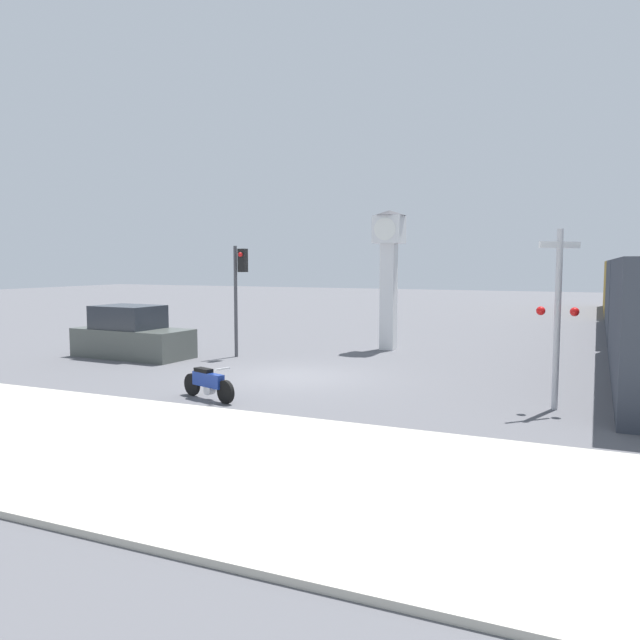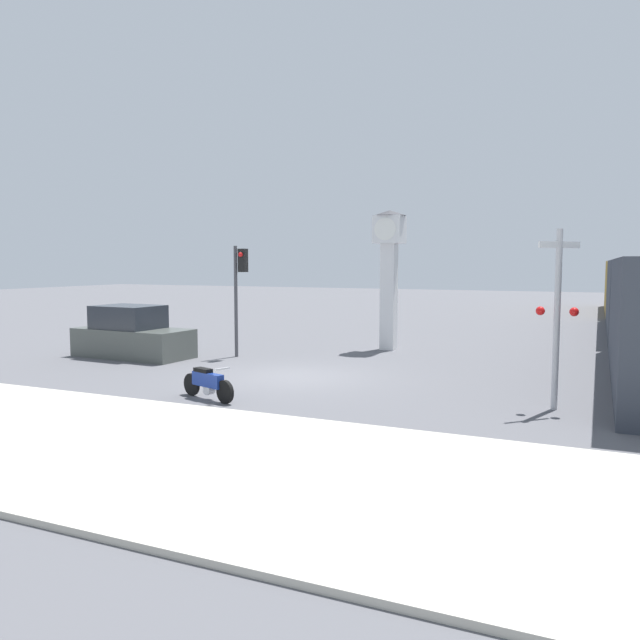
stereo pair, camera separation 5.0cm
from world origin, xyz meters
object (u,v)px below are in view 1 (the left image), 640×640
(freight_train, at_px, (640,297))
(parked_car, at_px, (132,336))
(traffic_light, at_px, (239,281))
(motorcycle, at_px, (208,383))
(clock_tower, at_px, (389,258))
(railroad_crossing_signal, at_px, (558,312))

(freight_train, relative_size, parked_car, 9.11)
(freight_train, relative_size, traffic_light, 10.12)
(motorcycle, bearing_deg, parked_car, 162.86)
(parked_car, bearing_deg, traffic_light, 27.09)
(clock_tower, bearing_deg, freight_train, 48.45)
(traffic_light, bearing_deg, parked_car, -156.11)
(railroad_crossing_signal, distance_m, parked_car, 14.26)
(motorcycle, height_order, traffic_light, traffic_light)
(freight_train, height_order, railroad_crossing_signal, railroad_crossing_signal)
(motorcycle, xyz_separation_m, clock_tower, (1.29, 10.07, 3.05))
(motorcycle, distance_m, freight_train, 22.75)
(clock_tower, distance_m, traffic_light, 5.75)
(motorcycle, height_order, railroad_crossing_signal, railroad_crossing_signal)
(freight_train, bearing_deg, parked_car, -136.78)
(clock_tower, distance_m, freight_train, 13.70)
(railroad_crossing_signal, bearing_deg, parked_car, 170.49)
(clock_tower, bearing_deg, motorcycle, -97.28)
(motorcycle, xyz_separation_m, parked_car, (-6.31, 4.63, 0.35))
(railroad_crossing_signal, height_order, parked_car, railroad_crossing_signal)
(railroad_crossing_signal, xyz_separation_m, parked_car, (-14.00, 2.34, -1.44))
(freight_train, xyz_separation_m, parked_car, (-16.61, -15.61, -0.95))
(motorcycle, bearing_deg, freight_train, 82.19)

